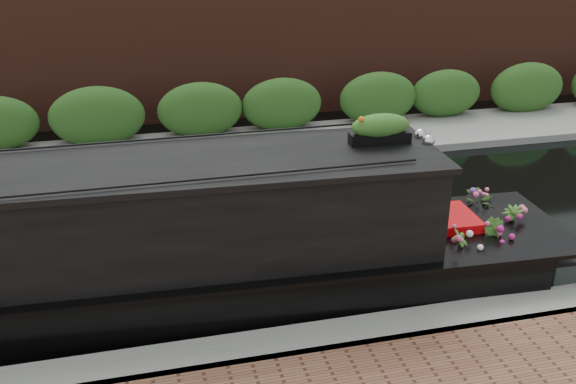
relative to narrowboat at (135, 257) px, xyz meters
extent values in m
plane|color=black|center=(1.48, 1.80, -0.81)|extent=(80.00, 80.00, 0.00)
cube|color=gray|center=(1.48, -1.50, -0.81)|extent=(40.00, 0.60, 0.50)
cube|color=gray|center=(1.48, 6.00, -0.81)|extent=(40.00, 2.40, 0.34)
cube|color=#29551C|center=(1.48, 6.90, -0.81)|extent=(40.00, 1.10, 2.80)
cube|color=#4E251A|center=(1.48, 9.00, -0.81)|extent=(40.00, 1.00, 8.00)
cube|color=black|center=(-0.49, 0.00, 0.57)|extent=(8.95, 2.10, 1.30)
cube|color=black|center=(-0.49, 0.00, 1.26)|extent=(9.10, 2.25, 0.08)
cube|color=red|center=(3.98, 0.00, 0.57)|extent=(0.14, 1.69, 1.30)
cube|color=black|center=(2.70, -0.86, 0.64)|extent=(0.87, 0.07, 0.53)
cube|color=red|center=(4.48, 0.00, -0.13)|extent=(0.81, 0.90, 0.48)
sphere|color=silver|center=(3.99, -0.14, 1.33)|extent=(0.17, 0.17, 0.17)
sphere|color=silver|center=(3.99, 0.13, 1.33)|extent=(0.17, 0.17, 0.17)
cube|color=black|center=(3.34, 0.00, 1.37)|extent=(0.84, 0.25, 0.15)
ellipsoid|color=orange|center=(3.34, 0.00, 1.57)|extent=(0.91, 0.24, 0.23)
imported|color=#396D24|center=(4.33, -0.66, -0.10)|extent=(0.35, 0.33, 0.55)
imported|color=#396D24|center=(4.93, -0.56, -0.08)|extent=(0.40, 0.42, 0.59)
imported|color=#396D24|center=(5.32, 0.50, -0.11)|extent=(0.49, 0.42, 0.53)
imported|color=#396D24|center=(5.45, -0.15, -0.09)|extent=(0.44, 0.44, 0.56)
imported|color=#396D24|center=(4.41, 0.60, -0.07)|extent=(0.24, 0.34, 0.60)
cylinder|color=brown|center=(6.16, 0.00, -0.66)|extent=(0.29, 0.40, 0.29)
camera|label=1|loc=(0.19, -7.65, 4.13)|focal=40.00mm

